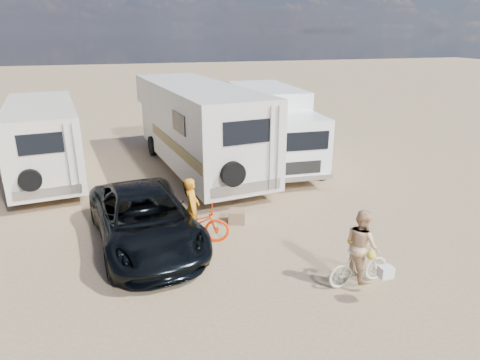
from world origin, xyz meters
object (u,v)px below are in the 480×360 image
object	(u,v)px
bike_parked	(308,169)
crate	(237,216)
rv_left	(44,143)
dark_suv	(145,219)
rider_man	(192,214)
bike_man	(193,224)
bike_woman	(359,266)
rv_main	(197,128)
box_truck	(273,128)
rider_woman	(361,252)
cooler	(131,222)

from	to	relation	value
bike_parked	crate	world-z (taller)	bike_parked
rv_left	dark_suv	world-z (taller)	rv_left
rider_man	bike_man	bearing A→B (deg)	15.60
rv_left	bike_woman	xyz separation A→B (m)	(7.64, -9.68, -1.00)
crate	bike_parked	bearing A→B (deg)	39.25
rv_main	box_truck	size ratio (longest dim) A/B	1.36
bike_man	rider_woman	world-z (taller)	rider_woman
crate	bike_man	bearing A→B (deg)	-150.51
bike_woman	bike_man	bearing A→B (deg)	41.53
bike_man	bike_woman	bearing A→B (deg)	-118.24
bike_woman	rider_man	xyz separation A→B (m)	(-3.22, 3.09, 0.36)
dark_suv	rider_woman	size ratio (longest dim) A/B	3.19
cooler	crate	xyz separation A→B (m)	(3.08, -0.47, -0.00)
rv_main	rider_man	size ratio (longest dim) A/B	5.76
dark_suv	bike_man	xyz separation A→B (m)	(1.25, -0.22, -0.21)
dark_suv	box_truck	bearing A→B (deg)	37.77
rv_main	crate	bearing A→B (deg)	-96.60
rv_left	bike_man	xyz separation A→B (m)	(4.42, -6.59, -0.95)
rider_man	rider_woman	distance (m)	4.46
rv_main	rider_woman	bearing A→B (deg)	-86.62
bike_man	bike_parked	bearing A→B (deg)	-37.71
rider_woman	crate	bearing A→B (deg)	19.26
rv_main	bike_parked	size ratio (longest dim) A/B	5.83
box_truck	cooler	distance (m)	7.89
rider_man	rv_main	bearing A→B (deg)	3.35
rv_left	dark_suv	xyz separation A→B (m)	(3.18, -6.38, -0.73)
rider_man	crate	xyz separation A→B (m)	(1.48, 0.84, -0.63)
box_truck	bike_woman	bearing A→B (deg)	-95.72
rv_left	rider_woman	size ratio (longest dim) A/B	4.12
bike_parked	dark_suv	bearing A→B (deg)	157.26
rv_left	cooler	bearing A→B (deg)	-69.21
rv_main	rider_woman	world-z (taller)	rv_main
bike_woman	rider_man	distance (m)	4.47
bike_man	dark_suv	bearing A→B (deg)	95.77
bike_man	bike_parked	size ratio (longest dim) A/B	1.21
rv_main	dark_suv	distance (m)	6.71
rider_man	crate	bearing A→B (deg)	-44.91
cooler	dark_suv	bearing A→B (deg)	-69.30
dark_suv	bike_parked	size ratio (longest dim) A/B	3.24
box_truck	cooler	world-z (taller)	box_truck
dark_suv	bike_man	size ratio (longest dim) A/B	2.67
rider_woman	bike_parked	distance (m)	7.23
box_truck	bike_parked	xyz separation A→B (m)	(0.65, -2.21, -1.17)
bike_parked	cooler	xyz separation A→B (m)	(-6.78, -2.55, -0.23)
rv_left	bike_woman	world-z (taller)	rv_left
dark_suv	rider_woman	distance (m)	5.55
rider_man	bike_parked	bearing A→B (deg)	-37.71
rv_left	rider_woman	bearing A→B (deg)	-59.06
rider_woman	box_truck	bearing A→B (deg)	-12.80
bike_woman	rider_man	size ratio (longest dim) A/B	0.94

